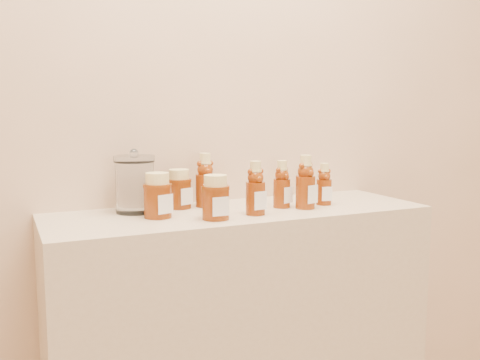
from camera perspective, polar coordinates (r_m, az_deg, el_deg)
name	(u,v)px	position (r m, az deg, el deg)	size (l,w,h in m)	color
wall_back	(216,69)	(1.85, -2.63, 11.73)	(3.50, 0.02, 2.70)	tan
display_table	(240,346)	(1.82, -0.02, -17.26)	(1.20, 0.40, 0.90)	tan
bear_bottle_back_left	(205,176)	(1.74, -3.73, 0.38)	(0.07, 0.07, 0.20)	#612307
bear_bottle_back_mid	(282,181)	(1.72, 4.49, -0.12)	(0.06, 0.06, 0.17)	#612307
bear_bottle_back_right	(324,181)	(1.79, 8.97, -0.14)	(0.05, 0.05, 0.16)	#612307
bear_bottle_front_left	(255,184)	(1.60, 1.66, -0.48)	(0.06, 0.06, 0.18)	#612307
bear_bottle_front_right	(305,178)	(1.71, 7.00, 0.17)	(0.07, 0.07, 0.19)	#612307
honey_jar_left	(158,195)	(1.58, -8.78, -1.62)	(0.08, 0.08, 0.13)	#612307
honey_jar_back	(179,189)	(1.72, -6.51, -0.95)	(0.08, 0.08, 0.13)	#612307
honey_jar_front	(216,197)	(1.54, -2.62, -1.85)	(0.08, 0.08, 0.13)	#612307
glass_canister	(135,182)	(1.66, -11.16, -0.18)	(0.12, 0.12, 0.19)	white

